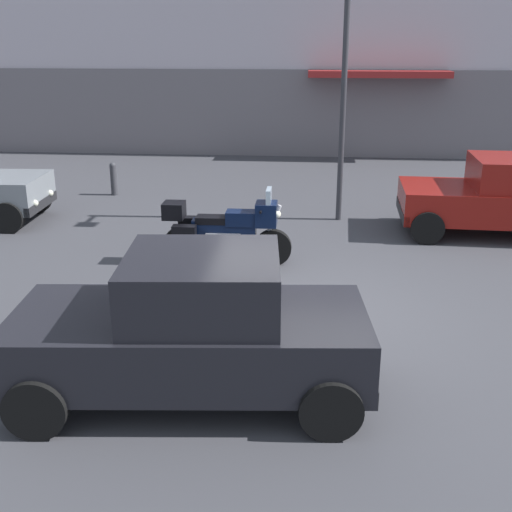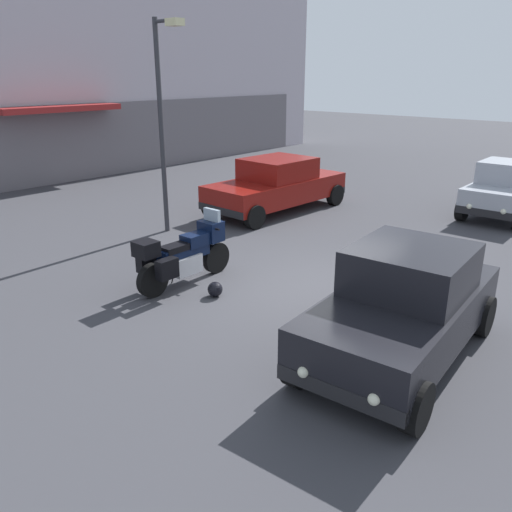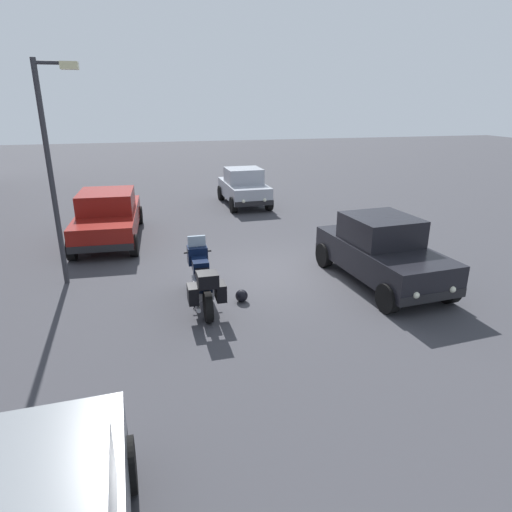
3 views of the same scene
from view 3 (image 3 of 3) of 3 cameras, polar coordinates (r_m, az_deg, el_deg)
name	(u,v)px [view 3 (image 3 of 3)]	position (r m, az deg, el deg)	size (l,w,h in m)	color
ground_plane	(278,274)	(11.49, 2.90, -2.27)	(80.00, 80.00, 0.00)	#38383D
motorcycle	(202,279)	(9.57, -6.94, -2.96)	(2.26, 0.76, 1.36)	black
helmet	(242,296)	(9.87, -1.87, -5.13)	(0.28, 0.28, 0.28)	black
car_hatchback_near	(381,251)	(11.10, 15.85, 0.63)	(3.97, 2.07, 1.64)	black
car_sedan_far	(108,216)	(14.84, -18.51, 4.93)	(4.63, 2.06, 1.56)	maroon
car_compact_side	(244,187)	(18.98, -1.60, 8.87)	(3.51, 1.79, 1.56)	#9EA3AD
streetlamp_curbside	(54,155)	(11.13, -24.54, 11.70)	(0.28, 0.94, 5.09)	#2D2D33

